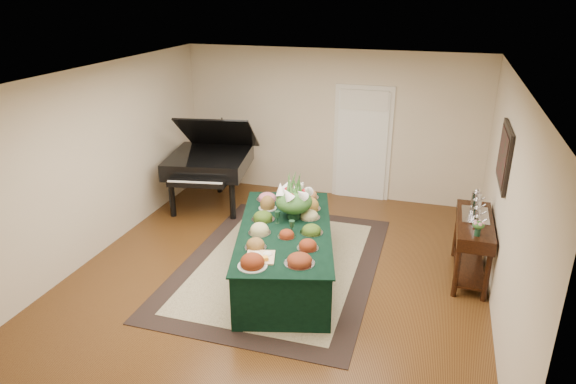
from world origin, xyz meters
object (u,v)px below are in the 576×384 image
(floral_centerpiece, at_px, (294,197))
(grand_piano, at_px, (210,161))
(mahogany_sideboard, at_px, (474,233))
(buffet_table, at_px, (285,253))

(floral_centerpiece, bearing_deg, grand_piano, 141.06)
(floral_centerpiece, bearing_deg, mahogany_sideboard, 9.06)
(buffet_table, distance_m, grand_piano, 2.88)
(buffet_table, distance_m, mahogany_sideboard, 2.52)
(grand_piano, xyz_separation_m, mahogany_sideboard, (4.40, -1.26, -0.17))
(buffet_table, height_order, grand_piano, grand_piano)
(grand_piano, relative_size, mahogany_sideboard, 1.38)
(buffet_table, bearing_deg, floral_centerpiece, 87.18)
(grand_piano, height_order, mahogany_sideboard, grand_piano)
(buffet_table, distance_m, floral_centerpiece, 0.76)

